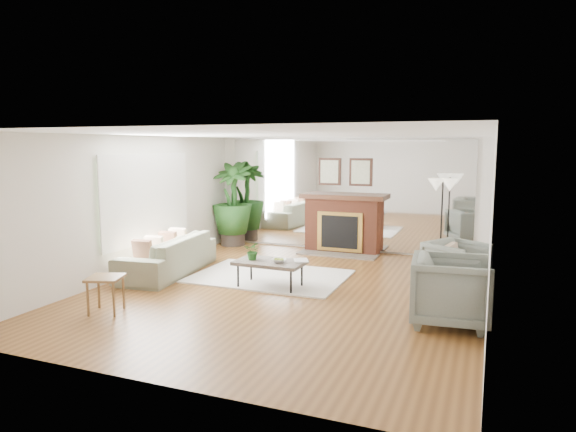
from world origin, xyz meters
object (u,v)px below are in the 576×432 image
at_px(side_table, 105,282).
at_px(armchair_front, 451,290).
at_px(fireplace, 342,222).
at_px(coffee_table, 270,263).
at_px(sofa, 168,255).
at_px(floor_lamp, 443,192).
at_px(potted_ficus, 232,201).
at_px(armchair_back, 456,264).

bearing_deg(side_table, armchair_front, 15.88).
relative_size(fireplace, armchair_front, 2.07).
distance_m(coffee_table, armchair_front, 2.97).
bearing_deg(sofa, armchair_front, 73.28).
xyz_separation_m(fireplace, floor_lamp, (2.13, -0.68, 0.80)).
distance_m(sofa, potted_ficus, 2.91).
distance_m(fireplace, potted_ficus, 2.63).
relative_size(armchair_front, potted_ficus, 0.51).
height_order(fireplace, side_table, fireplace).
relative_size(coffee_table, armchair_back, 1.34).
bearing_deg(fireplace, side_table, -110.63).
distance_m(fireplace, armchair_front, 4.67).
xyz_separation_m(potted_ficus, floor_lamp, (4.73, -0.52, 0.41)).
bearing_deg(armchair_front, potted_ficus, 48.86).
distance_m(armchair_back, floor_lamp, 1.76).
distance_m(side_table, potted_ficus, 5.10).
xyz_separation_m(coffee_table, armchair_back, (2.83, 1.16, -0.03)).
xyz_separation_m(fireplace, coffee_table, (-0.32, -3.19, -0.25)).
distance_m(sofa, side_table, 2.26).
height_order(coffee_table, potted_ficus, potted_ficus).
bearing_deg(potted_ficus, side_table, -82.64).
bearing_deg(armchair_back, sofa, 131.81).
distance_m(fireplace, armchair_back, 3.24).
xyz_separation_m(armchair_front, potted_ficus, (-5.16, 3.74, 0.59)).
bearing_deg(coffee_table, potted_ficus, 126.94).
bearing_deg(armchair_front, side_table, 100.70).
relative_size(sofa, side_table, 4.06).
distance_m(armchair_back, side_table, 5.46).
height_order(fireplace, sofa, fireplace).
relative_size(coffee_table, side_table, 1.99).
distance_m(sofa, floor_lamp, 5.25).
relative_size(coffee_table, armchair_front, 1.15).
relative_size(fireplace, armchair_back, 2.42).
height_order(armchair_back, potted_ficus, potted_ficus).
bearing_deg(side_table, coffee_table, 50.77).
bearing_deg(side_table, fireplace, 69.37).
relative_size(coffee_table, floor_lamp, 0.67).
distance_m(armchair_back, potted_ficus, 5.48).
height_order(armchair_front, floor_lamp, floor_lamp).
bearing_deg(armchair_front, sofa, 74.40).
height_order(fireplace, armchair_back, fireplace).
xyz_separation_m(fireplace, potted_ficus, (-2.60, -0.16, 0.39)).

